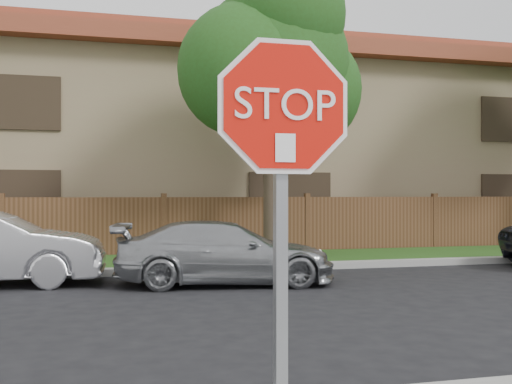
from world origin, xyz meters
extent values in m
cube|color=gray|center=(0.00, 8.15, 0.07)|extent=(70.00, 0.30, 0.15)
cube|color=#1E4714|center=(0.00, 9.80, 0.06)|extent=(70.00, 3.00, 0.12)
cube|color=#4C2F1A|center=(0.00, 11.40, 0.80)|extent=(70.00, 0.12, 1.60)
cube|color=#947B5C|center=(0.00, 17.00, 3.00)|extent=(34.00, 8.00, 6.00)
cube|color=brown|center=(0.00, 17.00, 6.25)|extent=(35.20, 9.20, 0.50)
cube|color=brown|center=(0.00, 17.00, 6.85)|extent=(33.00, 5.50, 0.70)
cylinder|color=#382B21|center=(2.50, 9.70, 1.96)|extent=(0.44, 0.44, 3.92)
sphere|color=#234B17|center=(2.50, 9.70, 4.90)|extent=(3.80, 3.80, 3.80)
sphere|color=#234B17|center=(3.40, 10.00, 4.34)|extent=(3.00, 3.00, 3.00)
sphere|color=#234B17|center=(1.70, 9.30, 4.62)|extent=(3.20, 3.20, 3.20)
sphere|color=#234B17|center=(2.70, 9.10, 5.95)|extent=(2.80, 2.80, 2.80)
cube|color=gray|center=(-0.61, -1.44, 1.25)|extent=(0.06, 0.06, 2.30)
cylinder|color=white|center=(-0.61, -1.50, 2.15)|extent=(1.01, 0.02, 1.01)
cylinder|color=red|center=(-0.61, -1.51, 2.15)|extent=(0.93, 0.02, 0.93)
cube|color=white|center=(-0.61, -1.53, 1.93)|extent=(0.11, 0.00, 0.15)
imported|color=#989B9E|center=(0.65, 6.42, 0.59)|extent=(4.25, 2.17, 1.18)
camera|label=1|loc=(-1.54, -4.53, 1.69)|focal=42.00mm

